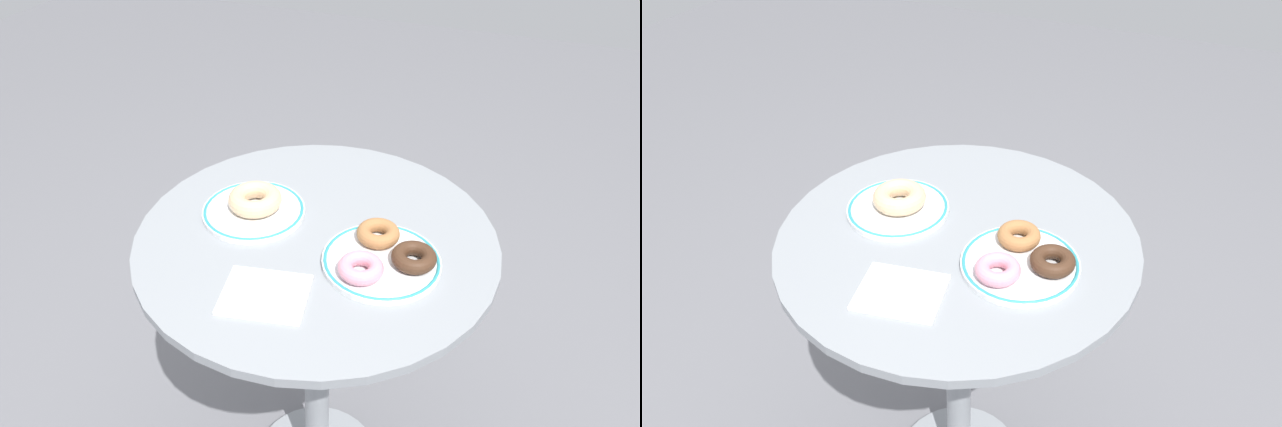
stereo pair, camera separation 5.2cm
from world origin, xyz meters
The scene contains 8 objects.
cafe_table centered at (0.00, 0.00, 0.53)m, with size 0.66×0.66×0.75m.
plate_left centered at (-0.13, 0.02, 0.76)m, with size 0.20×0.20×0.01m.
plate_right centered at (0.13, -0.04, 0.76)m, with size 0.20×0.20×0.01m.
donut_glazed centered at (-0.13, 0.02, 0.78)m, with size 0.10×0.10×0.03m, color #E0B789.
donut_chocolate centered at (0.19, -0.03, 0.78)m, with size 0.08×0.08×0.03m, color #422819.
donut_cinnamon centered at (0.11, 0.01, 0.78)m, with size 0.08×0.08×0.03m, color #A36B3D.
donut_pink_frosted centered at (0.11, -0.09, 0.78)m, with size 0.08×0.08×0.03m, color pink.
paper_napkin centered at (-0.02, -0.18, 0.76)m, with size 0.14×0.11×0.01m, color white.
Camera 2 is at (0.36, -0.77, 1.41)m, focal length 33.13 mm.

